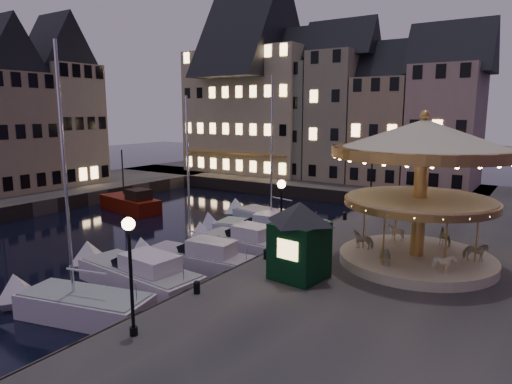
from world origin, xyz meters
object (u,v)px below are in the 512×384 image
Objects in this scene: streetlamp_b at (281,208)px; motorboat_c at (194,259)px; bollard_d at (345,216)px; motorboat_b at (135,274)px; streetlamp_c at (371,177)px; carousel at (422,164)px; bollard_b at (266,253)px; motorboat_e at (259,230)px; motorboat_a at (75,305)px; motorboat_d at (239,243)px; motorboat_f at (273,220)px; bollard_a at (197,287)px; ticket_kiosk at (300,227)px; bollard_c at (310,232)px; streetlamp_a at (130,260)px; red_fishing_boat at (131,204)px.

streetlamp_b is 6.11m from motorboat_c.
bollard_d is 15.66m from motorboat_b.
streetlamp_c is 12.34m from carousel.
bollard_b is 8.32m from motorboat_e.
bollard_b is 9.47m from motorboat_a.
motorboat_b is (-5.96, -18.18, -3.37)m from streetlamp_c.
motorboat_d is (-4.22, -7.08, -0.97)m from bollard_d.
motorboat_c is 11.09m from motorboat_f.
bollard_d is 0.05× the size of motorboat_f.
motorboat_a is 3.94m from motorboat_b.
bollard_b is at bearing -92.45° from streetlamp_c.
motorboat_e is (-4.85, 12.19, -0.96)m from bollard_a.
bollard_b is 0.06× the size of motorboat_c.
streetlamp_b is 8.29m from motorboat_b.
motorboat_d is at bearing -114.48° from streetlamp_c.
motorboat_e is 1.99× the size of ticket_kiosk.
bollard_a is at bearing -47.64° from motorboat_c.
bollard_c is 0.07× the size of motorboat_e.
motorboat_d is (-4.22, 8.92, -0.97)m from bollard_a.
streetlamp_b is 7.26m from carousel.
streetlamp_a is 1.00× the size of streetlamp_b.
motorboat_a is 1.65× the size of red_fishing_boat.
streetlamp_b is at bearing 90.00° from streetlamp_a.
motorboat_f is (-5.82, 15.79, -1.07)m from bollard_a.
motorboat_d is (-4.82, 12.92, -3.38)m from streetlamp_a.
ticket_kiosk is (7.12, -0.79, 3.05)m from motorboat_c.
streetlamp_c is 8.20m from motorboat_f.
bollard_b is 8.99m from carousel.
bollard_c is (0.00, 5.00, 0.00)m from bollard_b.
bollard_a is 12.26m from carousel.
motorboat_b is 1.24× the size of motorboat_d.
motorboat_b is at bearing -147.38° from carousel.
red_fishing_boat is at bearing 157.03° from ticket_kiosk.
streetlamp_a is 4.71m from bollard_a.
motorboat_a reaches higher than carousel.
bollard_b is 11.87m from motorboat_f.
bollard_a is (-0.60, -6.00, -2.41)m from streetlamp_b.
ticket_kiosk is at bearing -53.97° from motorboat_f.
bollard_a is at bearing 28.18° from motorboat_a.
motorboat_f is 15.40m from carousel.
motorboat_b is 1.20× the size of red_fishing_boat.
bollard_d is at bearing 38.17° from motorboat_e.
motorboat_b is at bearing -108.14° from streetlamp_c.
motorboat_b is 10.89m from motorboat_e.
motorboat_a is (-5.42, -22.08, -3.48)m from streetlamp_c.
motorboat_d is at bearing -120.78° from bollard_d.
bollard_d is 8.30m from motorboat_d.
motorboat_f is (-6.42, 19.79, -3.49)m from streetlamp_a.
red_fishing_boat is (-19.34, 13.37, -0.92)m from bollard_a.
streetlamp_a is 14.71m from bollard_c.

